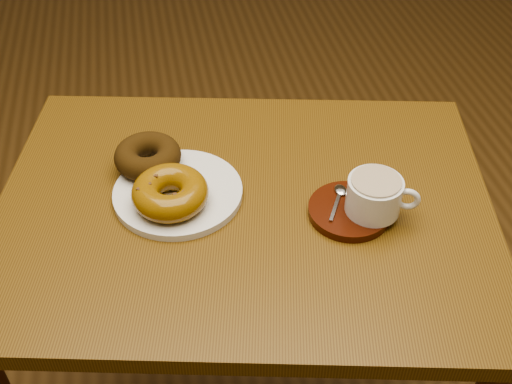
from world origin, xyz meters
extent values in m
plane|color=brown|center=(0.00, 0.00, 0.00)|extent=(6.00, 6.00, 0.00)
cube|color=brown|center=(-0.23, -0.35, 0.76)|extent=(0.94, 0.78, 0.03)
cylinder|color=#422012|center=(-0.54, -0.01, 0.37)|extent=(0.05, 0.05, 0.75)
cylinder|color=#422012|center=(0.19, -0.17, 0.37)|extent=(0.05, 0.05, 0.75)
cylinder|color=silver|center=(-0.34, -0.31, 0.78)|extent=(0.31, 0.31, 0.01)
torus|color=#37220B|center=(-0.38, -0.24, 0.81)|extent=(0.12, 0.12, 0.04)
torus|color=#82580E|center=(-0.35, -0.35, 0.81)|extent=(0.15, 0.15, 0.05)
cube|color=#462B17|center=(-0.32, -0.35, 0.83)|extent=(0.01, 0.01, 0.00)
cube|color=#462B17|center=(-0.32, -0.32, 0.83)|extent=(0.01, 0.01, 0.00)
cube|color=#462B17|center=(-0.34, -0.31, 0.83)|extent=(0.01, 0.01, 0.00)
cube|color=#462B17|center=(-0.37, -0.31, 0.83)|extent=(0.01, 0.01, 0.00)
cube|color=#462B17|center=(-0.39, -0.32, 0.83)|extent=(0.01, 0.01, 0.00)
cube|color=#462B17|center=(-0.39, -0.35, 0.83)|extent=(0.01, 0.01, 0.00)
cube|color=#462B17|center=(-0.39, -0.37, 0.83)|extent=(0.01, 0.01, 0.00)
cube|color=#462B17|center=(-0.37, -0.38, 0.83)|extent=(0.01, 0.01, 0.00)
cube|color=#462B17|center=(-0.34, -0.38, 0.83)|extent=(0.01, 0.01, 0.00)
cube|color=#462B17|center=(-0.32, -0.37, 0.83)|extent=(0.01, 0.01, 0.00)
cylinder|color=#381307|center=(-0.07, -0.41, 0.78)|extent=(0.18, 0.18, 0.01)
cylinder|color=silver|center=(-0.04, -0.42, 0.82)|extent=(0.09, 0.09, 0.06)
cylinder|color=brown|center=(-0.04, -0.42, 0.85)|extent=(0.08, 0.08, 0.00)
torus|color=silver|center=(0.01, -0.44, 0.82)|extent=(0.04, 0.03, 0.04)
ellipsoid|color=silver|center=(-0.07, -0.37, 0.79)|extent=(0.02, 0.03, 0.01)
cube|color=silver|center=(-0.09, -0.41, 0.79)|extent=(0.04, 0.07, 0.00)
camera|label=1|loc=(-0.36, -1.13, 1.51)|focal=45.00mm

